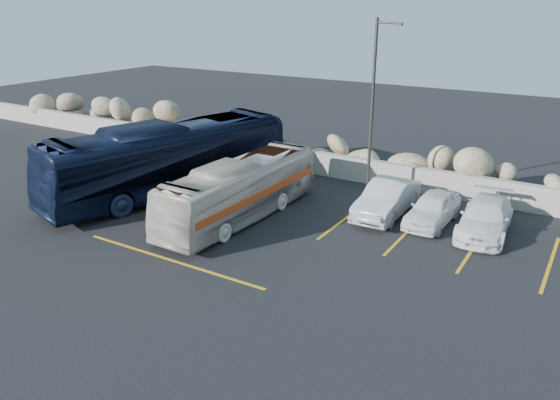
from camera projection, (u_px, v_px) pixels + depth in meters
The scene contains 10 objects.
ground at pixel (189, 269), 18.67m from camera, with size 90.00×90.00×0.00m, color black.
seawall at pixel (341, 167), 28.05m from camera, with size 60.00×0.40×1.20m, color #99988B.
riprap_pile at pixel (352, 148), 28.77m from camera, with size 54.00×2.80×2.60m, color #857157, non-canonical shape.
parking_lines at pixel (378, 241), 20.83m from camera, with size 18.16×9.36×0.01m.
lamppost at pixel (373, 108), 23.52m from camera, with size 1.14×0.18×8.00m.
vintage_bus at pixel (240, 190), 22.69m from camera, with size 2.08×8.87×2.47m, color beige.
tour_coach at pixel (169, 159), 25.48m from camera, with size 2.84×12.14×3.38m, color black.
car_a at pixel (433, 209), 22.30m from camera, with size 1.52×3.78×1.29m, color white.
car_b at pixel (387, 199), 23.14m from camera, with size 1.56×4.46×1.47m, color silver.
car_c at pixel (485, 218), 21.36m from camera, with size 1.81×4.45×1.29m, color white.
Camera 1 is at (11.40, -12.59, 8.67)m, focal length 35.00 mm.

